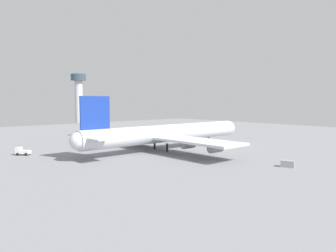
{
  "coord_description": "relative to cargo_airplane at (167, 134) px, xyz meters",
  "views": [
    {
      "loc": [
        -71.85,
        -80.5,
        16.49
      ],
      "look_at": [
        0.0,
        0.0,
        8.1
      ],
      "focal_mm": 33.88,
      "sensor_mm": 36.0,
      "label": 1
    }
  ],
  "objects": [
    {
      "name": "control_tower",
      "position": [
        40.27,
        147.76,
        17.3
      ],
      "size": [
        11.29,
        11.29,
        37.38
      ],
      "color": "silver",
      "rests_on": "ground_plane"
    },
    {
      "name": "maintenance_van",
      "position": [
        35.3,
        16.98,
        -4.39
      ],
      "size": [
        3.72,
        4.47,
        2.43
      ],
      "color": "#333338",
      "rests_on": "ground_plane"
    },
    {
      "name": "cargo_container_fore",
      "position": [
        3.62,
        -41.85,
        -4.7
      ],
      "size": [
        2.9,
        3.66,
        1.67
      ],
      "color": "#999EA8",
      "rests_on": "ground_plane"
    },
    {
      "name": "ground_plane",
      "position": [
        0.57,
        0.0,
        -5.53
      ],
      "size": [
        284.73,
        284.73,
        0.0
      ],
      "primitive_type": "plane",
      "color": "gray"
    },
    {
      "name": "safety_cone_tail",
      "position": [
        -31.46,
        -0.91,
        -5.17
      ],
      "size": [
        0.51,
        0.51,
        0.73
      ],
      "primitive_type": "cone",
      "color": "orange",
      "rests_on": "ground_plane"
    },
    {
      "name": "pushback_tractor",
      "position": [
        -40.51,
        21.31,
        -4.4
      ],
      "size": [
        4.31,
        4.34,
        2.46
      ],
      "color": "white",
      "rests_on": "ground_plane"
    },
    {
      "name": "cargo_airplane",
      "position": [
        0.0,
        0.0,
        0.0
      ],
      "size": [
        71.18,
        62.15,
        18.0
      ],
      "color": "silver",
      "rests_on": "ground_plane"
    },
    {
      "name": "safety_cone_nose",
      "position": [
        32.6,
        3.86,
        -5.24
      ],
      "size": [
        0.42,
        0.42,
        0.59
      ],
      "primitive_type": "cone",
      "color": "orange",
      "rests_on": "ground_plane"
    }
  ]
}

